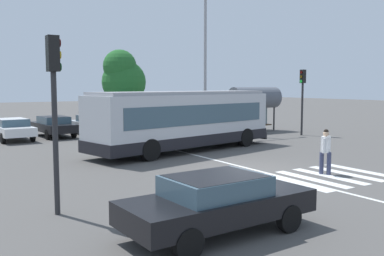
% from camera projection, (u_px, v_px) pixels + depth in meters
% --- Properties ---
extents(ground_plane, '(160.00, 160.00, 0.00)m').
position_uv_depth(ground_plane, '(246.00, 170.00, 17.25)').
color(ground_plane, '#514F4C').
extents(city_transit_bus, '(11.05, 4.71, 3.06)m').
position_uv_depth(city_transit_bus, '(184.00, 120.00, 22.10)').
color(city_transit_bus, black).
rests_on(city_transit_bus, ground_plane).
extents(pedestrian_crossing_street, '(0.54, 0.41, 1.72)m').
position_uv_depth(pedestrian_crossing_street, '(326.00, 149.00, 16.23)').
color(pedestrian_crossing_street, '#333856').
rests_on(pedestrian_crossing_street, ground_plane).
extents(foreground_sedan, '(4.57, 2.02, 1.35)m').
position_uv_depth(foreground_sedan, '(218.00, 201.00, 9.68)').
color(foreground_sedan, black).
rests_on(foreground_sedan, ground_plane).
extents(parked_car_white, '(2.09, 4.60, 1.35)m').
position_uv_depth(parked_car_white, '(12.00, 128.00, 26.45)').
color(parked_car_white, black).
rests_on(parked_car_white, ground_plane).
extents(parked_car_black, '(2.12, 4.61, 1.35)m').
position_uv_depth(parked_car_black, '(54.00, 125.00, 28.32)').
color(parked_car_black, black).
rests_on(parked_car_black, ground_plane).
extents(parked_car_silver, '(2.16, 4.63, 1.35)m').
position_uv_depth(parked_car_silver, '(93.00, 124.00, 29.50)').
color(parked_car_silver, black).
rests_on(parked_car_silver, ground_plane).
extents(parked_car_teal, '(2.08, 4.60, 1.35)m').
position_uv_depth(parked_car_teal, '(130.00, 122.00, 31.16)').
color(parked_car_teal, black).
rests_on(parked_car_teal, ground_plane).
extents(parked_car_champagne, '(1.89, 4.51, 1.35)m').
position_uv_depth(parked_car_champagne, '(165.00, 120.00, 32.16)').
color(parked_car_champagne, black).
rests_on(parked_car_champagne, ground_plane).
extents(parked_car_charcoal, '(2.07, 4.60, 1.35)m').
position_uv_depth(parked_car_charcoal, '(196.00, 119.00, 33.69)').
color(parked_car_charcoal, black).
rests_on(parked_car_charcoal, ground_plane).
extents(traffic_light_near_corner, '(0.33, 0.32, 4.60)m').
position_uv_depth(traffic_light_near_corner, '(54.00, 96.00, 10.95)').
color(traffic_light_near_corner, '#28282B').
rests_on(traffic_light_near_corner, ground_plane).
extents(traffic_light_far_corner, '(0.33, 0.32, 4.42)m').
position_uv_depth(traffic_light_far_corner, '(302.00, 91.00, 28.96)').
color(traffic_light_far_corner, '#28282B').
rests_on(traffic_light_far_corner, ground_plane).
extents(bus_stop_shelter, '(3.97, 1.54, 3.25)m').
position_uv_depth(bus_stop_shelter, '(255.00, 99.00, 31.42)').
color(bus_stop_shelter, '#28282B').
rests_on(bus_stop_shelter, ground_plane).
extents(twin_arm_street_lamp, '(4.23, 0.32, 10.43)m').
position_uv_depth(twin_arm_street_lamp, '(205.00, 43.00, 29.88)').
color(twin_arm_street_lamp, '#939399').
rests_on(twin_arm_street_lamp, ground_plane).
extents(background_tree_right, '(3.44, 3.44, 6.14)m').
position_uv_depth(background_tree_right, '(123.00, 78.00, 33.59)').
color(background_tree_right, brown).
rests_on(background_tree_right, ground_plane).
extents(crosswalk_painted_stripes, '(6.05, 3.33, 0.01)m').
position_uv_depth(crosswalk_painted_stripes, '(312.00, 179.00, 15.47)').
color(crosswalk_painted_stripes, silver).
rests_on(crosswalk_painted_stripes, ground_plane).
extents(lane_center_line, '(0.16, 24.00, 0.01)m').
position_uv_depth(lane_center_line, '(221.00, 162.00, 19.05)').
color(lane_center_line, silver).
rests_on(lane_center_line, ground_plane).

